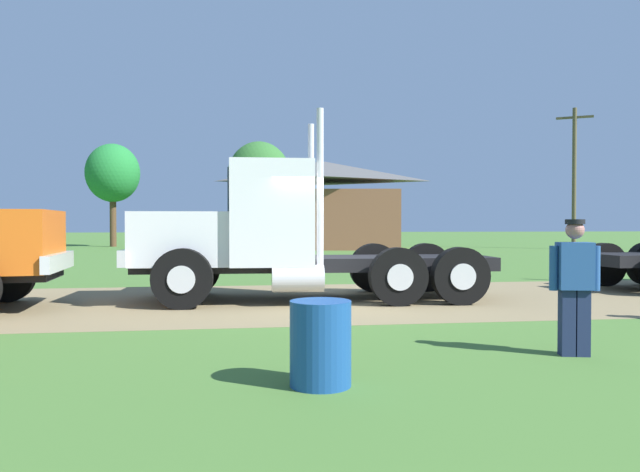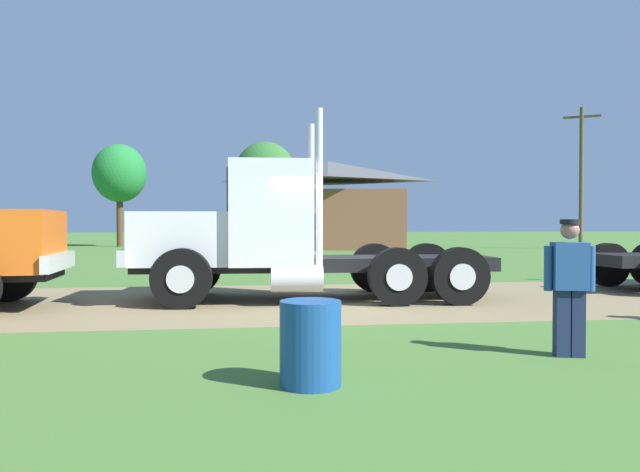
{
  "view_description": "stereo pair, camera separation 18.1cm",
  "coord_description": "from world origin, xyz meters",
  "px_view_note": "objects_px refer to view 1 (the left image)",
  "views": [
    {
      "loc": [
        -1.95,
        -12.32,
        1.6
      ],
      "look_at": [
        -0.14,
        0.44,
        1.33
      ],
      "focal_mm": 33.57,
      "sensor_mm": 36.0,
      "label": 1
    },
    {
      "loc": [
        -1.77,
        -12.35,
        1.6
      ],
      "look_at": [
        -0.14,
        0.44,
        1.33
      ],
      "focal_mm": 33.57,
      "sensor_mm": 36.0,
      "label": 2
    }
  ],
  "objects_px": {
    "truck_foreground_white": "(268,237)",
    "visitor_walking_mid": "(574,282)",
    "steel_barrel": "(320,343)",
    "shed_building": "(322,206)",
    "utility_pole_near": "(574,174)"
  },
  "relations": [
    {
      "from": "steel_barrel",
      "to": "utility_pole_near",
      "type": "distance_m",
      "value": 35.95
    },
    {
      "from": "visitor_walking_mid",
      "to": "truck_foreground_white",
      "type": "bearing_deg",
      "value": 120.34
    },
    {
      "from": "visitor_walking_mid",
      "to": "shed_building",
      "type": "relative_size",
      "value": 0.16
    },
    {
      "from": "truck_foreground_white",
      "to": "visitor_walking_mid",
      "type": "distance_m",
      "value": 6.74
    },
    {
      "from": "visitor_walking_mid",
      "to": "shed_building",
      "type": "xyz_separation_m",
      "value": [
        1.42,
        31.06,
        1.81
      ]
    },
    {
      "from": "truck_foreground_white",
      "to": "steel_barrel",
      "type": "bearing_deg",
      "value": -88.66
    },
    {
      "from": "truck_foreground_white",
      "to": "visitor_walking_mid",
      "type": "bearing_deg",
      "value": -59.66
    },
    {
      "from": "truck_foreground_white",
      "to": "shed_building",
      "type": "bearing_deg",
      "value": 79.22
    },
    {
      "from": "steel_barrel",
      "to": "shed_building",
      "type": "bearing_deg",
      "value": 81.72
    },
    {
      "from": "utility_pole_near",
      "to": "visitor_walking_mid",
      "type": "bearing_deg",
      "value": -121.04
    },
    {
      "from": "shed_building",
      "to": "steel_barrel",
      "type": "bearing_deg",
      "value": -98.28
    },
    {
      "from": "truck_foreground_white",
      "to": "utility_pole_near",
      "type": "relative_size",
      "value": 0.86
    },
    {
      "from": "truck_foreground_white",
      "to": "shed_building",
      "type": "xyz_separation_m",
      "value": [
        4.81,
        25.26,
        1.37
      ]
    },
    {
      "from": "truck_foreground_white",
      "to": "visitor_walking_mid",
      "type": "relative_size",
      "value": 4.61
    },
    {
      "from": "steel_barrel",
      "to": "shed_building",
      "type": "height_order",
      "value": "shed_building"
    }
  ]
}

